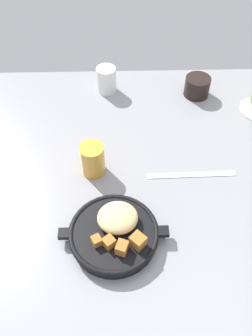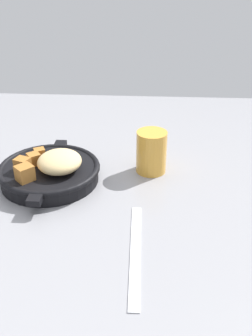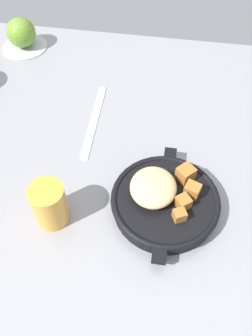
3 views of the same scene
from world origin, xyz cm
name	(u,v)px [view 3 (image 3 of 3)]	position (x,y,z in cm)	size (l,w,h in cm)	color
ground_plane	(100,194)	(0.00, 0.00, -1.20)	(106.93, 102.44, 2.40)	gray
cast_iron_skillet	(164,200)	(-1.55, -12.49, 2.41)	(24.17, 19.92, 6.64)	black
saucer_plate	(25,46)	(42.92, 29.77, 0.30)	(12.21, 12.21, 0.60)	#B7BABF
red_apple	(21,33)	(42.92, 29.77, 4.41)	(7.63, 7.63, 7.63)	olive
butter_knife	(94,120)	(18.28, 5.00, 0.18)	(22.92, 1.60, 0.36)	silver
juice_glass_amber	(50,204)	(-6.94, 7.17, 4.36)	(6.16, 6.16, 8.71)	gold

